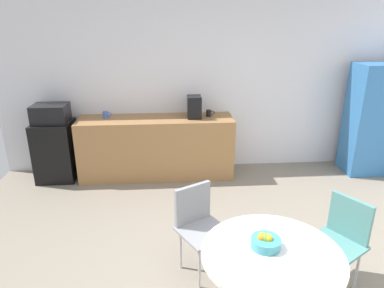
# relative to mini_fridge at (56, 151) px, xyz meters

# --- Properties ---
(wall_back) EXTENTS (6.00, 0.10, 2.60)m
(wall_back) POSITION_rel_mini_fridge_xyz_m (2.14, 0.35, 0.86)
(wall_back) COLOR silver
(wall_back) RESTS_ON ground_plane
(counter_block) EXTENTS (2.27, 0.60, 0.90)m
(counter_block) POSITION_rel_mini_fridge_xyz_m (1.48, 0.00, 0.01)
(counter_block) COLOR #9E7042
(counter_block) RESTS_ON ground_plane
(mini_fridge) EXTENTS (0.54, 0.54, 0.87)m
(mini_fridge) POSITION_rel_mini_fridge_xyz_m (0.00, 0.00, 0.00)
(mini_fridge) COLOR black
(mini_fridge) RESTS_ON ground_plane
(microwave) EXTENTS (0.48, 0.38, 0.26)m
(microwave) POSITION_rel_mini_fridge_xyz_m (0.00, 0.00, 0.57)
(microwave) COLOR black
(microwave) RESTS_ON mini_fridge
(locker_cabinet) EXTENTS (0.60, 0.50, 1.67)m
(locker_cabinet) POSITION_rel_mini_fridge_xyz_m (4.69, -0.10, 0.40)
(locker_cabinet) COLOR #3372B2
(locker_cabinet) RESTS_ON ground_plane
(round_table) EXTENTS (1.00, 1.00, 0.74)m
(round_table) POSITION_rel_mini_fridge_xyz_m (2.36, -2.94, 0.15)
(round_table) COLOR silver
(round_table) RESTS_ON ground_plane
(chair_teal) EXTENTS (0.58, 0.58, 0.83)m
(chair_teal) POSITION_rel_mini_fridge_xyz_m (3.14, -2.45, 0.09)
(chair_teal) COLOR silver
(chair_teal) RESTS_ON ground_plane
(chair_gray) EXTENTS (0.57, 0.57, 0.83)m
(chair_gray) POSITION_rel_mini_fridge_xyz_m (1.91, -2.13, 0.09)
(chair_gray) COLOR silver
(chair_gray) RESTS_ON ground_plane
(fruit_bowl) EXTENTS (0.22, 0.22, 0.11)m
(fruit_bowl) POSITION_rel_mini_fridge_xyz_m (2.33, -2.87, 0.34)
(fruit_bowl) COLOR teal
(fruit_bowl) RESTS_ON round_table
(mug_white) EXTENTS (0.13, 0.08, 0.09)m
(mug_white) POSITION_rel_mini_fridge_xyz_m (2.27, 0.06, 0.51)
(mug_white) COLOR black
(mug_white) RESTS_ON counter_block
(mug_green) EXTENTS (0.13, 0.08, 0.09)m
(mug_green) POSITION_rel_mini_fridge_xyz_m (0.76, 0.08, 0.51)
(mug_green) COLOR #3F66BF
(mug_green) RESTS_ON counter_block
(coffee_maker) EXTENTS (0.20, 0.24, 0.32)m
(coffee_maker) POSITION_rel_mini_fridge_xyz_m (2.05, 0.00, 0.62)
(coffee_maker) COLOR black
(coffee_maker) RESTS_ON counter_block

